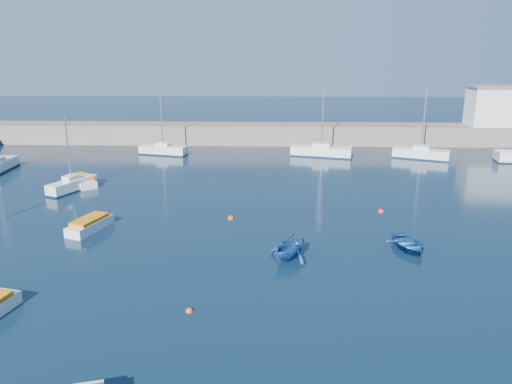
{
  "coord_description": "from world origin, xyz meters",
  "views": [
    {
      "loc": [
        -1.56,
        -21.71,
        13.09
      ],
      "look_at": [
        -2.68,
        16.93,
        1.6
      ],
      "focal_mm": 35.0,
      "sensor_mm": 36.0,
      "label": 1
    }
  ],
  "objects_px": {
    "harbor_office": "(508,107)",
    "dinghy_center": "(408,244)",
    "sailboat_7": "(421,153)",
    "dinghy_left": "(290,246)",
    "sailboat_5": "(163,150)",
    "sailboat_3": "(72,185)",
    "sailboat_6": "(321,151)",
    "motorboat_2": "(81,181)",
    "motorboat_1": "(90,224)"
  },
  "relations": [
    {
      "from": "harbor_office",
      "to": "motorboat_1",
      "type": "bearing_deg",
      "value": -142.86
    },
    {
      "from": "sailboat_6",
      "to": "dinghy_center",
      "type": "relative_size",
      "value": 2.81
    },
    {
      "from": "sailboat_7",
      "to": "dinghy_left",
      "type": "height_order",
      "value": "sailboat_7"
    },
    {
      "from": "motorboat_1",
      "to": "motorboat_2",
      "type": "xyz_separation_m",
      "value": [
        -5.12,
        12.14,
        -0.02
      ]
    },
    {
      "from": "sailboat_6",
      "to": "dinghy_center",
      "type": "distance_m",
      "value": 28.82
    },
    {
      "from": "sailboat_5",
      "to": "motorboat_2",
      "type": "height_order",
      "value": "sailboat_5"
    },
    {
      "from": "sailboat_3",
      "to": "motorboat_1",
      "type": "relative_size",
      "value": 1.64
    },
    {
      "from": "sailboat_6",
      "to": "sailboat_7",
      "type": "distance_m",
      "value": 11.71
    },
    {
      "from": "sailboat_5",
      "to": "motorboat_1",
      "type": "bearing_deg",
      "value": -166.36
    },
    {
      "from": "motorboat_2",
      "to": "dinghy_left",
      "type": "distance_m",
      "value": 25.75
    },
    {
      "from": "sailboat_3",
      "to": "dinghy_center",
      "type": "height_order",
      "value": "sailboat_3"
    },
    {
      "from": "sailboat_6",
      "to": "motorboat_2",
      "type": "height_order",
      "value": "sailboat_6"
    },
    {
      "from": "sailboat_3",
      "to": "motorboat_2",
      "type": "bearing_deg",
      "value": 112.2
    },
    {
      "from": "sailboat_3",
      "to": "dinghy_center",
      "type": "relative_size",
      "value": 2.01
    },
    {
      "from": "dinghy_center",
      "to": "motorboat_1",
      "type": "bearing_deg",
      "value": 160.46
    },
    {
      "from": "sailboat_7",
      "to": "motorboat_2",
      "type": "bearing_deg",
      "value": 130.78
    },
    {
      "from": "motorboat_1",
      "to": "dinghy_left",
      "type": "bearing_deg",
      "value": 0.86
    },
    {
      "from": "sailboat_7",
      "to": "sailboat_6",
      "type": "bearing_deg",
      "value": 106.5
    },
    {
      "from": "sailboat_5",
      "to": "sailboat_6",
      "type": "xyz_separation_m",
      "value": [
        19.44,
        -0.37,
        0.06
      ]
    },
    {
      "from": "harbor_office",
      "to": "dinghy_center",
      "type": "distance_m",
      "value": 43.26
    },
    {
      "from": "motorboat_1",
      "to": "harbor_office",
      "type": "bearing_deg",
      "value": 55.73
    },
    {
      "from": "dinghy_left",
      "to": "motorboat_2",
      "type": "bearing_deg",
      "value": 177.69
    },
    {
      "from": "sailboat_3",
      "to": "dinghy_center",
      "type": "bearing_deg",
      "value": -0.12
    },
    {
      "from": "sailboat_7",
      "to": "dinghy_center",
      "type": "relative_size",
      "value": 2.51
    },
    {
      "from": "sailboat_5",
      "to": "dinghy_center",
      "type": "height_order",
      "value": "sailboat_5"
    },
    {
      "from": "sailboat_7",
      "to": "dinghy_left",
      "type": "distance_m",
      "value": 33.71
    },
    {
      "from": "motorboat_2",
      "to": "dinghy_left",
      "type": "bearing_deg",
      "value": -80.28
    },
    {
      "from": "motorboat_1",
      "to": "dinghy_center",
      "type": "xyz_separation_m",
      "value": [
        22.37,
        -2.9,
        -0.1
      ]
    },
    {
      "from": "sailboat_6",
      "to": "sailboat_5",
      "type": "bearing_deg",
      "value": 103.55
    },
    {
      "from": "sailboat_5",
      "to": "motorboat_1",
      "type": "relative_size",
      "value": 1.89
    },
    {
      "from": "sailboat_6",
      "to": "sailboat_7",
      "type": "bearing_deg",
      "value": -80.44
    },
    {
      "from": "harbor_office",
      "to": "motorboat_1",
      "type": "xyz_separation_m",
      "value": [
        -44.7,
        -33.85,
        -4.65
      ]
    },
    {
      "from": "sailboat_6",
      "to": "motorboat_1",
      "type": "height_order",
      "value": "sailboat_6"
    },
    {
      "from": "sailboat_3",
      "to": "sailboat_6",
      "type": "distance_m",
      "value": 29.16
    },
    {
      "from": "harbor_office",
      "to": "dinghy_left",
      "type": "relative_size",
      "value": 3.18
    },
    {
      "from": "harbor_office",
      "to": "sailboat_6",
      "type": "bearing_deg",
      "value": -162.28
    },
    {
      "from": "sailboat_3",
      "to": "sailboat_7",
      "type": "height_order",
      "value": "sailboat_7"
    },
    {
      "from": "sailboat_3",
      "to": "sailboat_5",
      "type": "xyz_separation_m",
      "value": [
        5.15,
        16.03,
        0.01
      ]
    },
    {
      "from": "motorboat_2",
      "to": "motorboat_1",
      "type": "bearing_deg",
      "value": -106.82
    },
    {
      "from": "dinghy_left",
      "to": "sailboat_3",
      "type": "bearing_deg",
      "value": -178.54
    },
    {
      "from": "harbor_office",
      "to": "sailboat_3",
      "type": "bearing_deg",
      "value": -154.56
    },
    {
      "from": "motorboat_1",
      "to": "sailboat_7",
      "type": "bearing_deg",
      "value": 57.13
    },
    {
      "from": "harbor_office",
      "to": "sailboat_5",
      "type": "xyz_separation_m",
      "value": [
        -44.76,
        -7.71,
        -4.5
      ]
    },
    {
      "from": "motorboat_1",
      "to": "sailboat_3",
      "type": "bearing_deg",
      "value": 135.91
    },
    {
      "from": "harbor_office",
      "to": "motorboat_2",
      "type": "height_order",
      "value": "harbor_office"
    },
    {
      "from": "sailboat_5",
      "to": "motorboat_2",
      "type": "bearing_deg",
      "value": 173.65
    },
    {
      "from": "sailboat_3",
      "to": "sailboat_7",
      "type": "relative_size",
      "value": 0.8
    },
    {
      "from": "harbor_office",
      "to": "sailboat_5",
      "type": "height_order",
      "value": "sailboat_5"
    },
    {
      "from": "sailboat_3",
      "to": "motorboat_2",
      "type": "xyz_separation_m",
      "value": [
        0.1,
        2.04,
        -0.16
      ]
    },
    {
      "from": "sailboat_3",
      "to": "motorboat_2",
      "type": "relative_size",
      "value": 1.56
    }
  ]
}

